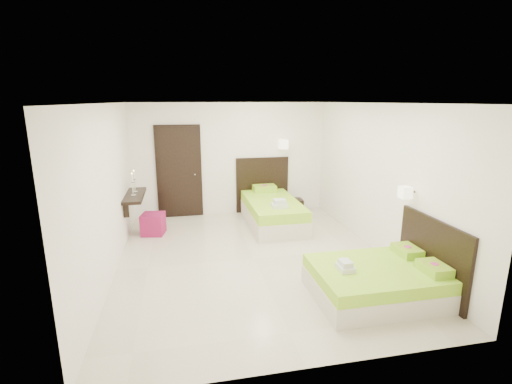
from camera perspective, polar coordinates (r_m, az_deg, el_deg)
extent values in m
plane|color=beige|center=(6.47, -0.34, -10.18)|extent=(5.50, 5.50, 0.00)
cube|color=beige|center=(8.11, 2.53, -3.84)|extent=(1.06, 2.12, 0.34)
cube|color=#8AD121|center=(8.03, 2.55, -1.97)|extent=(1.05, 2.10, 0.21)
cube|color=black|center=(8.94, 0.96, 1.13)|extent=(1.27, 0.05, 1.32)
cube|color=#93C724|center=(8.73, 1.29, 0.56)|extent=(0.53, 0.36, 0.15)
cylinder|color=#DE3491|center=(8.71, 1.30, 1.05)|extent=(0.13, 0.13, 0.00)
cube|color=silver|center=(7.44, 3.65, -2.08)|extent=(0.32, 0.23, 0.08)
cube|color=silver|center=(7.42, 3.66, -1.45)|extent=(0.24, 0.17, 0.08)
cube|color=#F3EDC8|center=(8.75, 4.23, 7.32)|extent=(0.19, 0.19, 0.21)
cylinder|color=#2D2116|center=(8.82, 4.09, 7.38)|extent=(0.03, 0.16, 0.03)
cube|color=beige|center=(5.52, 17.91, -13.82)|extent=(1.71, 1.28, 0.27)
cube|color=#8AD121|center=(5.42, 18.09, -11.73)|extent=(1.69, 1.27, 0.17)
cube|color=black|center=(5.78, 25.44, -8.87)|extent=(0.05, 1.45, 1.07)
cube|color=#93C724|center=(5.47, 25.72, -10.53)|extent=(0.29, 0.43, 0.12)
cylinder|color=#DE3491|center=(5.45, 25.79, -9.94)|extent=(0.10, 0.10, 0.00)
cube|color=#93C724|center=(5.92, 22.24, -8.35)|extent=(0.29, 0.43, 0.12)
cylinder|color=#DE3491|center=(5.89, 22.30, -7.79)|extent=(0.10, 0.10, 0.00)
cube|color=silver|center=(5.16, 13.56, -11.26)|extent=(0.19, 0.26, 0.07)
cube|color=silver|center=(5.13, 13.60, -10.57)|extent=(0.14, 0.19, 0.07)
cube|color=#F3EDC8|center=(5.88, 21.98, -0.05)|extent=(0.15, 0.15, 0.17)
cylinder|color=#2D2116|center=(5.92, 22.63, -0.01)|extent=(0.16, 0.03, 0.03)
cube|color=black|center=(8.93, 5.86, -2.19)|extent=(0.41, 0.37, 0.35)
cube|color=maroon|center=(7.80, -15.53, -4.75)|extent=(0.50, 0.50, 0.43)
cube|color=black|center=(8.65, -11.74, 3.03)|extent=(1.02, 0.06, 2.14)
cube|color=black|center=(8.61, -11.74, 2.99)|extent=(0.88, 0.04, 2.06)
cylinder|color=silver|center=(8.59, -9.39, 2.73)|extent=(0.03, 0.10, 0.03)
cube|color=black|center=(7.67, -18.17, -0.52)|extent=(0.35, 1.20, 0.06)
cube|color=black|center=(7.29, -19.36, -2.57)|extent=(0.10, 0.04, 0.30)
cube|color=black|center=(8.15, -18.56, -0.81)|extent=(0.10, 0.04, 0.30)
cylinder|color=silver|center=(7.51, -18.32, -0.51)|extent=(0.10, 0.10, 0.02)
cylinder|color=silver|center=(7.49, -18.39, 0.38)|extent=(0.02, 0.02, 0.22)
cone|color=silver|center=(7.46, -18.46, 1.35)|extent=(0.07, 0.07, 0.04)
cylinder|color=white|center=(7.44, -18.52, 2.07)|extent=(0.02, 0.02, 0.15)
sphere|color=#FFB23F|center=(7.42, -18.57, 2.72)|extent=(0.02, 0.02, 0.02)
cylinder|color=silver|center=(7.80, -18.08, 0.03)|extent=(0.10, 0.10, 0.02)
cylinder|color=silver|center=(7.78, -18.14, 0.89)|extent=(0.02, 0.02, 0.22)
cone|color=silver|center=(7.75, -18.22, 1.82)|extent=(0.07, 0.07, 0.04)
cylinder|color=white|center=(7.73, -18.27, 2.51)|extent=(0.02, 0.02, 0.15)
sphere|color=#FFB23F|center=(7.72, -18.32, 3.14)|extent=(0.02, 0.02, 0.02)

